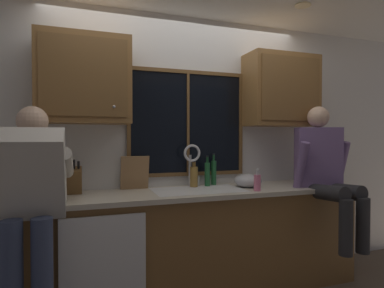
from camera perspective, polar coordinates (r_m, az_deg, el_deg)
name	(u,v)px	position (r m, az deg, el deg)	size (l,w,h in m)	color
back_wall	(178,149)	(3.15, -2.50, -0.85)	(5.55, 0.12, 2.55)	silver
ceiling_downlight_right	(303,5)	(3.21, 19.10, 22.27)	(0.14, 0.14, 0.01)	#FFEAB2
window_glass	(188,123)	(3.11, -0.78, 3.74)	(1.10, 0.02, 0.95)	black
window_frame_top	(188,72)	(3.16, -0.72, 12.70)	(1.17, 0.02, 0.04)	brown
window_frame_bottom	(188,174)	(3.12, -0.72, -5.34)	(1.17, 0.02, 0.04)	brown
window_frame_left	(129,122)	(2.97, -11.19, 3.84)	(0.04, 0.02, 0.95)	brown
window_frame_right	(241,124)	(3.32, 8.63, 3.56)	(0.04, 0.02, 0.95)	brown
window_mullion_center	(188,123)	(3.10, -0.71, 3.75)	(0.02, 0.02, 0.95)	brown
lower_cabinet_run	(189,244)	(2.97, -0.47, -17.41)	(3.15, 0.58, 0.88)	brown
countertop	(190,193)	(2.84, -0.34, -8.69)	(3.21, 0.62, 0.04)	beige
dishwasher_front	(104,267)	(2.53, -15.41, -20.39)	(0.60, 0.02, 0.74)	white
upper_cabinet_left	(84,80)	(2.83, -18.59, 10.77)	(0.74, 0.36, 0.72)	olive
upper_cabinet_right	(281,91)	(3.42, 15.58, 9.10)	(0.74, 0.36, 0.72)	olive
sink	(198,201)	(2.89, 1.08, -10.09)	(0.80, 0.46, 0.21)	silver
faucet	(192,160)	(3.01, 0.03, -2.88)	(0.18, 0.09, 0.40)	silver
person_standing	(29,200)	(2.37, -26.94, -8.87)	(0.53, 0.66, 1.60)	#384260
person_sitting_on_counter	(325,168)	(3.21, 22.64, -3.96)	(0.54, 0.66, 1.26)	#262628
knife_block	(74,181)	(2.82, -20.22, -6.18)	(0.12, 0.18, 0.32)	brown
cutting_board	(135,173)	(2.93, -10.13, -5.06)	(0.25, 0.02, 0.30)	#997047
mixing_bowl	(248,181)	(3.08, 9.91, -6.45)	(0.26, 0.26, 0.13)	#B7B7BC
soap_dispenser	(257,182)	(2.87, 11.53, -6.68)	(0.06, 0.07, 0.19)	pink
bottle_green_glass	(207,174)	(3.08, 2.74, -5.28)	(0.05, 0.05, 0.29)	#1E592D
bottle_tall_clear	(194,176)	(3.03, 0.33, -5.73)	(0.07, 0.07, 0.25)	olive
bottle_amber_small	(214,172)	(3.16, 3.88, -4.99)	(0.05, 0.05, 0.31)	#1E592D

